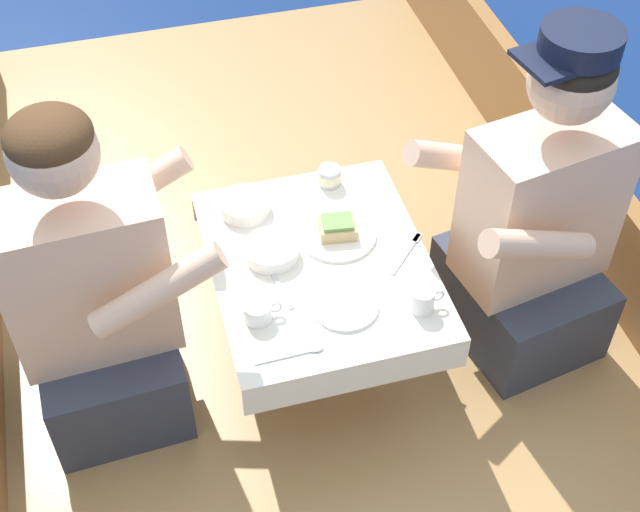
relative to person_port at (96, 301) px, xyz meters
The scene contains 17 objects.
ground_plane 0.91m from the person_port, 12.23° to the left, with size 60.00×60.00×0.00m, color navy.
boat_deck 0.81m from the person_port, 12.23° to the left, with size 1.93×3.50×0.30m, color #A87F4C.
gunwale_starboard 1.54m from the person_port, ahead, with size 0.06×3.50×0.35m, color #936033.
cockpit_table 0.59m from the person_port, ahead, with size 0.57×0.71×0.39m.
person_port is the anchor object (origin of this frame).
person_starboard 1.17m from the person_port, ahead, with size 0.57×0.52×1.03m.
plate_sandwich 0.66m from the person_port, ahead, with size 0.21×0.21×0.01m.
plate_bread 0.63m from the person_port, 16.81° to the right, with size 0.17×0.17×0.01m.
sandwich 0.66m from the person_port, ahead, with size 0.11×0.09×0.05m.
bowl_port_near 0.49m from the person_port, 28.28° to the left, with size 0.14×0.14×0.04m.
bowl_starboard_near 0.47m from the person_port, ahead, with size 0.15×0.15×0.04m.
coffee_cup_port 0.83m from the person_port, 16.73° to the right, with size 0.09×0.06×0.07m.
coffee_cup_starboard 0.42m from the person_port, 22.58° to the right, with size 0.10×0.07×0.05m.
tin_can 0.75m from the person_port, 22.10° to the left, with size 0.07×0.07×0.05m.
utensil_knife_port 0.47m from the person_port, ahead, with size 0.04×0.17×0.00m.
utensil_spoon_center 0.54m from the person_port, 32.77° to the right, with size 0.17×0.02×0.01m.
utensil_fork_starboard 0.83m from the person_port, ahead, with size 0.13×0.14×0.00m.
Camera 1 is at (-0.43, -1.71, 2.39)m, focal length 50.00 mm.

